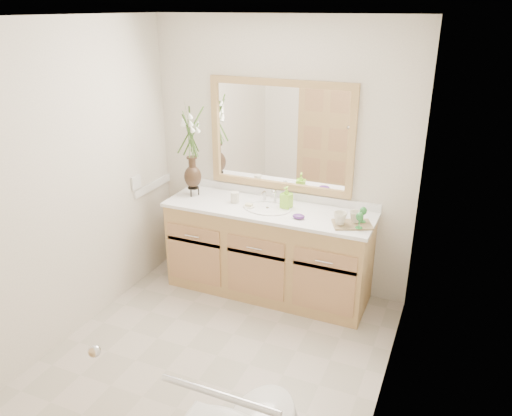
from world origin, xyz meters
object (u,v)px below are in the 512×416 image
at_px(flower_vase, 191,141).
at_px(tray, 352,225).
at_px(soap_bottle, 286,198).
at_px(tumbler, 235,197).

distance_m(flower_vase, tray, 1.59).
xyz_separation_m(flower_vase, soap_bottle, (0.89, 0.06, -0.43)).
xyz_separation_m(flower_vase, tumbler, (0.43, -0.01, -0.47)).
xyz_separation_m(tumbler, soap_bottle, (0.46, 0.07, 0.04)).
distance_m(soap_bottle, tray, 0.64).
bearing_deg(tray, flower_vase, 152.24).
relative_size(flower_vase, tumbler, 7.84).
height_order(flower_vase, tray, flower_vase).
bearing_deg(tumbler, flower_vase, 178.64).
bearing_deg(tray, soap_bottle, 142.07).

